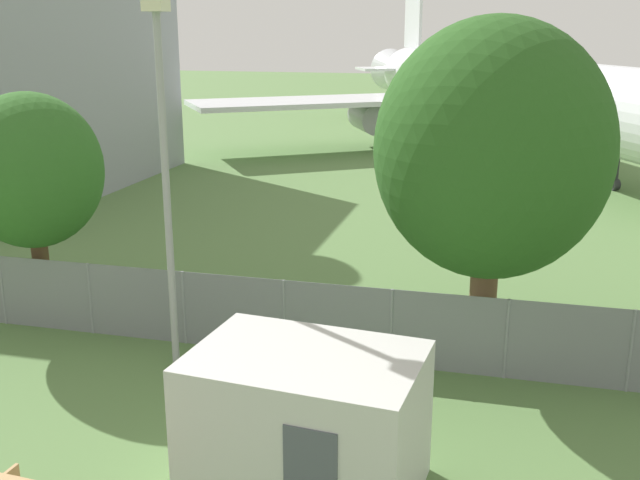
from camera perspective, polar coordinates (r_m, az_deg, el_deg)
name	(u,v)px	position (r m, az deg, el deg)	size (l,w,h in m)	color
perimeter_fence	(184,308)	(18.55, -10.32, -5.10)	(56.07, 0.07, 1.86)	gray
airplane	(502,91)	(48.93, 13.68, 10.98)	(36.67, 44.29, 11.97)	silver
portable_cabin	(306,424)	(12.64, -1.07, -13.85)	(3.90, 2.89, 2.47)	silver
tree_near_hangar	(31,171)	(20.27, -21.15, 4.89)	(3.58, 3.58, 5.99)	brown
tree_left_of_cabin	(492,151)	(16.73, 12.99, 6.65)	(5.16, 5.16, 7.79)	brown
light_mast	(164,153)	(16.10, -11.78, 6.48)	(0.44, 0.44, 8.16)	#99999E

